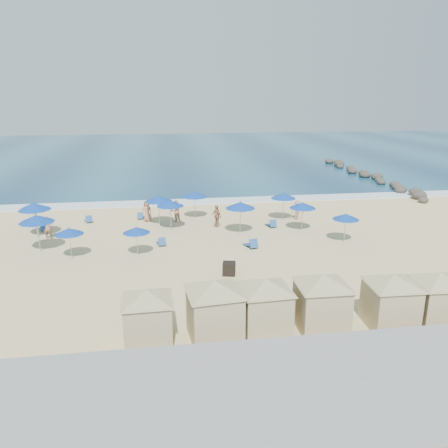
{
  "coord_description": "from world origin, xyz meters",
  "views": [
    {
      "loc": [
        -2.06,
        -26.6,
        10.25
      ],
      "look_at": [
        2.23,
        3.0,
        1.36
      ],
      "focal_mm": 35.0,
      "sensor_mm": 36.0,
      "label": 1
    }
  ],
  "objects": [
    {
      "name": "umbrella_4",
      "position": [
        -2.37,
        8.04,
        2.22
      ],
      "size": [
        2.24,
        2.24,
        2.55
      ],
      "color": "#A5A8AD",
      "rests_on": "ground"
    },
    {
      "name": "umbrella_10",
      "position": [
        8.64,
        4.83,
        2.05
      ],
      "size": [
        2.08,
        2.08,
        2.37
      ],
      "color": "#A5A8AD",
      "rests_on": "ground"
    },
    {
      "name": "beach_chair_1",
      "position": [
        -8.25,
        9.69,
        0.22
      ],
      "size": [
        0.85,
        1.27,
        0.65
      ],
      "color": "#274E90",
      "rests_on": "ground"
    },
    {
      "name": "beachgoer_4",
      "position": [
        -3.38,
        9.25,
        0.91
      ],
      "size": [
        1.06,
        0.93,
        1.82
      ],
      "primitive_type": "imported",
      "rotation": [
        0.0,
        0.0,
        5.79
      ],
      "color": "#A9795E",
      "rests_on": "ground"
    },
    {
      "name": "cabana_0",
      "position": [
        -2.88,
        -9.68,
        1.55
      ],
      "size": [
        4.31,
        4.31,
        2.7
      ],
      "color": "tan",
      "rests_on": "ground"
    },
    {
      "name": "umbrella_9",
      "position": [
        8.0,
        8.03,
        2.12
      ],
      "size": [
        2.14,
        2.14,
        2.44
      ],
      "color": "#A5A8AD",
      "rests_on": "ground"
    },
    {
      "name": "umbrella_8",
      "position": [
        3.73,
        4.77,
        2.26
      ],
      "size": [
        2.29,
        2.29,
        2.61
      ],
      "color": "#A5A8AD",
      "rests_on": "ground"
    },
    {
      "name": "umbrella_3",
      "position": [
        -8.08,
        1.17,
        1.85
      ],
      "size": [
        1.88,
        1.88,
        2.14
      ],
      "color": "#A5A8AD",
      "rests_on": "ground"
    },
    {
      "name": "beach_chair_4",
      "position": [
        3.94,
        1.54,
        0.25
      ],
      "size": [
        0.93,
        1.44,
        0.73
      ],
      "color": "#274E90",
      "rests_on": "ground"
    },
    {
      "name": "cabana_2",
      "position": [
        2.25,
        -9.54,
        1.61
      ],
      "size": [
        4.48,
        4.48,
        2.82
      ],
      "color": "tan",
      "rests_on": "ground"
    },
    {
      "name": "umbrella_2",
      "position": [
        -12.26,
        8.66,
        1.82
      ],
      "size": [
        1.84,
        1.84,
        2.1
      ],
      "color": "#A5A8AD",
      "rests_on": "ground"
    },
    {
      "name": "beach_chair_5",
      "position": [
        6.56,
        6.17,
        0.24
      ],
      "size": [
        0.76,
        1.31,
        0.68
      ],
      "color": "#274E90",
      "rests_on": "ground"
    },
    {
      "name": "rock_jetty",
      "position": [
        24.01,
        24.9,
        0.36
      ],
      "size": [
        2.56,
        26.66,
        0.96
      ],
      "color": "#2F2A27",
      "rests_on": "ground"
    },
    {
      "name": "beachgoer_0",
      "position": [
        -10.51,
        5.63,
        0.86
      ],
      "size": [
        0.67,
        0.47,
        1.73
      ],
      "primitive_type": "imported",
      "rotation": [
        0.0,
        0.0,
        3.24
      ],
      "color": "#A9795E",
      "rests_on": "ground"
    },
    {
      "name": "beach_chair_0",
      "position": [
        -11.36,
        7.72,
        0.22
      ],
      "size": [
        0.88,
        1.26,
        0.63
      ],
      "color": "#274E90",
      "rests_on": "ground"
    },
    {
      "name": "ground",
      "position": [
        0.0,
        0.0,
        0.0
      ],
      "size": [
        160.0,
        160.0,
        0.0
      ],
      "primitive_type": "plane",
      "color": "beige",
      "rests_on": "ground"
    },
    {
      "name": "cabana_1",
      "position": [
        -0.03,
        -9.69,
        1.7
      ],
      "size": [
        4.71,
        4.71,
        2.97
      ],
      "color": "tan",
      "rests_on": "ground"
    },
    {
      "name": "beach_chair_2",
      "position": [
        -3.97,
        10.15,
        0.22
      ],
      "size": [
        0.56,
        1.16,
        0.63
      ],
      "color": "#274E90",
      "rests_on": "ground"
    },
    {
      "name": "beachgoer_2",
      "position": [
        2.2,
        6.91,
        0.89
      ],
      "size": [
        0.9,
        1.12,
        1.79
      ],
      "primitive_type": "imported",
      "rotation": [
        0.0,
        0.0,
        5.24
      ],
      "color": "#A9795E",
      "rests_on": "ground"
    },
    {
      "name": "beach_chair_3",
      "position": [
        -2.27,
        2.96,
        0.23
      ],
      "size": [
        0.72,
        1.26,
        0.66
      ],
      "color": "#274E90",
      "rests_on": "ground"
    },
    {
      "name": "beachgoer_1",
      "position": [
        -1.01,
        9.03,
        0.89
      ],
      "size": [
        1.07,
        0.99,
        1.78
      ],
      "primitive_type": "imported",
      "rotation": [
        0.0,
        0.0,
        3.6
      ],
      "color": "#A9795E",
      "rests_on": "ground"
    },
    {
      "name": "beachgoer_3",
      "position": [
        9.21,
        7.82,
        0.86
      ],
      "size": [
        1.15,
        0.71,
        1.72
      ],
      "primitive_type": "imported",
      "rotation": [
        0.0,
        0.0,
        0.07
      ],
      "color": "#A9795E",
      "rests_on": "ground"
    },
    {
      "name": "umbrella_11",
      "position": [
        10.83,
        1.76,
        1.91
      ],
      "size": [
        1.93,
        1.93,
        2.2
      ],
      "color": "#A5A8AD",
      "rests_on": "ground"
    },
    {
      "name": "cabana_5",
      "position": [
        10.26,
        -9.92,
        1.59
      ],
      "size": [
        4.43,
        4.43,
        2.78
      ],
      "color": "tan",
      "rests_on": "ground"
    },
    {
      "name": "umbrella_1",
      "position": [
        -10.43,
        2.85,
        2.31
      ],
      "size": [
        2.34,
        2.34,
        2.67
      ],
      "color": "#A5A8AD",
      "rests_on": "ground"
    },
    {
      "name": "umbrella_7",
      "position": [
        0.67,
        9.58,
        2.13
      ],
      "size": [
        2.15,
        2.15,
        2.45
      ],
      "color": "#A5A8AD",
      "rests_on": "ground"
    },
    {
      "name": "umbrella_6",
      "position": [
        -3.83,
        1.08,
        1.78
      ],
      "size": [
        1.8,
        1.8,
        2.05
      ],
      "color": "#A5A8AD",
      "rests_on": "ground"
    },
    {
      "name": "umbrella_0",
      "position": [
        -11.42,
        6.21,
        2.34
      ],
      "size": [
        2.37,
        2.37,
        2.7
      ],
      "color": "#A5A8AD",
      "rests_on": "ground"
    },
    {
      "name": "ocean",
      "position": [
        0.0,
        55.0,
        0.03
      ],
      "size": [
        160.0,
        80.0,
        0.06
      ],
      "primitive_type": "cube",
      "color": "navy",
      "rests_on": "ground"
    },
    {
      "name": "cabana_4",
      "position": [
        8.03,
        -9.85,
        1.6
      ],
      "size": [
        4.46,
        4.46,
        2.8
      ],
      "color": "tan",
      "rests_on": "ground"
    },
    {
      "name": "surf_line",
      "position": [
        0.0,
        15.5,
        0.04
      ],
      "size": [
        160.0,
        2.5,
        0.08
      ],
      "primitive_type": "cube",
      "color": "white",
      "rests_on": "ground"
    },
    {
      "name": "trash_bin",
      "position": [
        1.68,
        -2.92,
        0.37
      ],
      "size": [
        0.89,
        0.89,
        0.74
      ],
      "primitive_type": "cube",
      "rotation": [
        0.0,
        0.0,
        -0.22
      ],
      "color": "black",
      "rests_on": "ground"
    },
    {
      "name": "cabana_3",
      "position": [
        4.84,
        -9.6,
        1.66
      ],
      "size": [
        4.63,
        4.63,
        2.91
      ],
      "color": "tan",
      "rests_on": "ground"
    },
    {
      "name": "seawall",
      "position": [
        0.0,
        -13.5,
        0.65
      ],
      "size": [
        160.0,
        6.1,
        1.22
      ],
      "color": "gray",
      "rests_on": "ground"
    },
    {
      "name": "umbrella_5",
      "position": [
        -1.48,
        6.66,
        2.13
      ],
      "size": [
        2.16,
        2.16,
        2.45
      ],
      "color": "#A5A8AD",
      "rests_on": "ground"
    }
  ]
}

